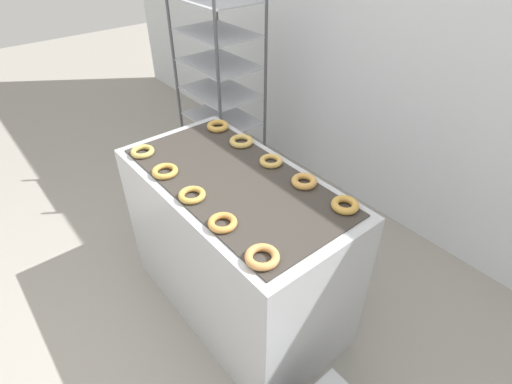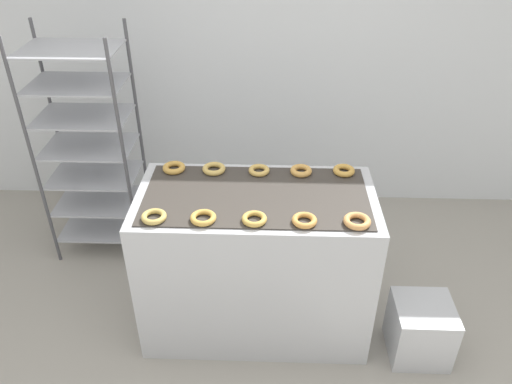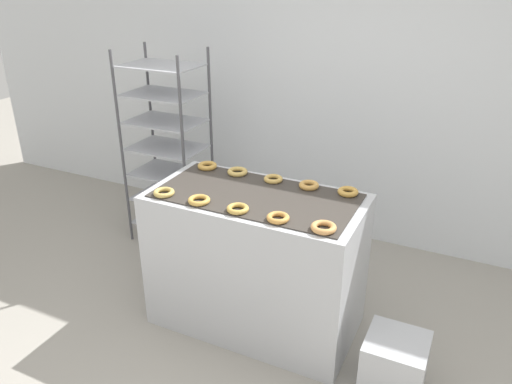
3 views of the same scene
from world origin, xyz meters
The scene contains 15 objects.
ground_plane centered at (0.00, 0.00, 0.00)m, with size 14.00×14.00×0.00m, color #9E998E.
wall_back centered at (0.00, 2.12, 1.40)m, with size 8.00×0.05×2.80m.
fryer_machine centered at (0.00, 0.60, 0.49)m, with size 1.37×0.71×0.98m.
baking_rack_cart centered at (-1.21, 1.37, 0.87)m, with size 0.65×0.46×1.70m.
glaze_bin centered at (1.00, 0.37, 0.19)m, with size 0.35×0.34×0.38m.
donut_near_leftmost centered at (-0.52, 0.36, 1.00)m, with size 0.13×0.13×0.03m, color tan.
donut_near_left centered at (-0.27, 0.36, 1.00)m, with size 0.14×0.14×0.03m, color gold.
donut_near_center centered at (0.00, 0.36, 1.00)m, with size 0.13×0.13×0.03m, color gold.
donut_near_right centered at (0.26, 0.35, 1.00)m, with size 0.13×0.13×0.03m, color #D19144.
donut_near_rightmost centered at (0.53, 0.35, 1.00)m, with size 0.14×0.14×0.03m, color tan.
donut_far_leftmost centered at (-0.51, 0.86, 1.00)m, with size 0.14×0.14×0.04m, color gold.
donut_far_left centered at (-0.26, 0.86, 1.00)m, with size 0.14×0.14×0.03m, color tan.
donut_far_center centered at (0.01, 0.85, 1.00)m, with size 0.13×0.13×0.03m, color tan.
donut_far_right centered at (0.26, 0.85, 1.00)m, with size 0.13×0.13×0.03m, color #CC9448.
donut_far_rightmost centered at (0.52, 0.86, 1.00)m, with size 0.13×0.13×0.03m, color gold.
Camera 3 is at (1.23, -1.96, 2.32)m, focal length 35.00 mm.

